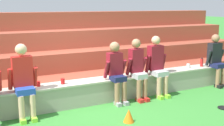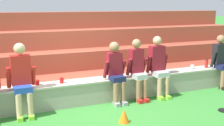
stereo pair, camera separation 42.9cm
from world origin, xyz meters
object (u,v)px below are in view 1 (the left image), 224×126
(plastic_cup_right_end, at_px, (188,66))
(plastic_cup_middle, at_px, (63,81))
(person_right_of_center, at_px, (138,68))
(person_far_right, at_px, (157,64))
(person_rightmost_edge, at_px, (216,58))
(plastic_cup_left_end, at_px, (38,84))
(person_center, at_px, (116,70))
(sports_cone, at_px, (129,116))
(frisbee, at_px, (224,108))
(person_left_of_center, at_px, (23,79))
(water_bottle_mid_left, at_px, (202,62))

(plastic_cup_right_end, distance_m, plastic_cup_middle, 3.53)
(person_right_of_center, relative_size, person_far_right, 0.97)
(person_rightmost_edge, relative_size, plastic_cup_middle, 11.62)
(person_far_right, xyz_separation_m, plastic_cup_left_end, (-2.81, 0.28, -0.20))
(plastic_cup_left_end, bearing_deg, person_right_of_center, -7.48)
(person_center, relative_size, person_far_right, 0.95)
(person_far_right, height_order, sports_cone, person_far_right)
(person_right_of_center, xyz_separation_m, person_far_right, (0.57, 0.02, 0.03))
(person_far_right, bearing_deg, person_right_of_center, -178.45)
(person_right_of_center, height_order, plastic_cup_left_end, person_right_of_center)
(plastic_cup_right_end, bearing_deg, frisbee, -105.88)
(person_right_of_center, xyz_separation_m, person_rightmost_edge, (2.52, 0.01, 0.01))
(person_left_of_center, xyz_separation_m, person_rightmost_edge, (5.10, -0.01, -0.03))
(person_far_right, relative_size, sports_cone, 5.76)
(plastic_cup_left_end, xyz_separation_m, plastic_cup_right_end, (4.04, -0.01, -0.00))
(person_left_of_center, relative_size, person_center, 1.06)
(plastic_cup_left_end, bearing_deg, plastic_cup_right_end, -0.18)
(water_bottle_mid_left, distance_m, plastic_cup_middle, 3.94)
(water_bottle_mid_left, bearing_deg, person_left_of_center, -177.53)
(person_rightmost_edge, relative_size, plastic_cup_right_end, 14.00)
(person_left_of_center, relative_size, plastic_cup_middle, 12.05)
(plastic_cup_right_end, bearing_deg, water_bottle_mid_left, -8.68)
(water_bottle_mid_left, bearing_deg, person_center, -175.72)
(person_rightmost_edge, bearing_deg, person_left_of_center, 179.91)
(person_right_of_center, bearing_deg, person_rightmost_edge, 0.13)
(person_far_right, bearing_deg, plastic_cup_middle, 174.88)
(person_right_of_center, height_order, frisbee, person_right_of_center)
(plastic_cup_left_end, distance_m, plastic_cup_right_end, 4.04)
(plastic_cup_right_end, bearing_deg, person_center, -173.43)
(plastic_cup_right_end, bearing_deg, plastic_cup_left_end, 179.82)
(plastic_cup_middle, bearing_deg, water_bottle_mid_left, -0.04)
(frisbee, bearing_deg, plastic_cup_middle, 151.71)
(water_bottle_mid_left, distance_m, frisbee, 1.97)
(person_far_right, relative_size, plastic_cup_middle, 12.02)
(water_bottle_mid_left, bearing_deg, frisbee, -118.74)
(person_rightmost_edge, height_order, plastic_cup_right_end, person_rightmost_edge)
(person_left_of_center, xyz_separation_m, person_far_right, (3.15, 0.00, -0.01))
(sports_cone, bearing_deg, plastic_cup_right_end, 27.63)
(person_rightmost_edge, relative_size, sports_cone, 5.56)
(person_center, xyz_separation_m, plastic_cup_middle, (-1.18, 0.21, -0.16))
(plastic_cup_right_end, xyz_separation_m, frisbee, (-0.48, -1.70, -0.56))
(person_rightmost_edge, bearing_deg, water_bottle_mid_left, 145.72)
(person_center, distance_m, sports_cone, 1.33)
(person_center, bearing_deg, person_left_of_center, 179.99)
(person_right_of_center, distance_m, frisbee, 2.07)
(person_right_of_center, distance_m, plastic_cup_middle, 1.76)
(frisbee, relative_size, sports_cone, 1.04)
(person_rightmost_edge, bearing_deg, plastic_cup_middle, 177.09)
(person_far_right, distance_m, sports_cone, 1.96)
(person_left_of_center, relative_size, frisbee, 5.56)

